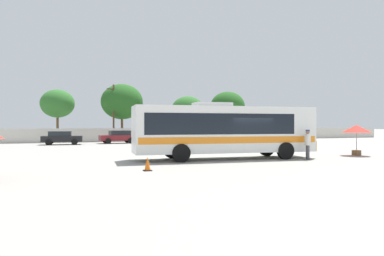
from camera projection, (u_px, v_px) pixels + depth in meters
The scene contains 14 objects.
ground_plane at pixel (189, 149), 30.80m from camera, with size 300.00×300.00×0.00m, color gray.
perimeter_wall at pixel (145, 135), 45.68m from camera, with size 80.00×0.30×1.70m, color beige.
coach_bus_white_orange at pixel (223, 129), 21.53m from camera, with size 11.42×3.70×3.45m.
attendant_by_bus_door at pixel (308, 143), 21.15m from camera, with size 0.45×0.45×1.81m.
vendor_umbrella_near_gate_red at pixel (357, 130), 24.05m from camera, with size 1.90×1.90×2.10m.
parked_car_leftmost_black at pixel (62, 138), 37.51m from camera, with size 4.27×2.29×1.43m.
parked_car_second_maroon at pixel (118, 137), 40.37m from camera, with size 4.19×2.14×1.47m.
parked_car_third_dark_blue at pixel (179, 136), 43.50m from camera, with size 4.16×2.22×1.40m.
utility_pole_near at pixel (114, 111), 46.79m from camera, with size 1.79×0.47×7.50m.
roadside_tree_left at pixel (57, 104), 47.17m from camera, with size 4.46×4.46×6.90m.
roadside_tree_midleft at pixel (122, 102), 48.97m from camera, with size 5.79×5.79×7.83m.
roadside_tree_midright at pixel (188, 110), 49.98m from camera, with size 4.70×4.70×6.22m.
roadside_tree_right at pixel (228, 106), 56.43m from camera, with size 5.52×5.52×7.49m.
traffic_cone_on_apron at pixel (148, 164), 15.93m from camera, with size 0.36×0.36×0.64m.
Camera 1 is at (-10.88, -18.80, 2.07)m, focal length 32.82 mm.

